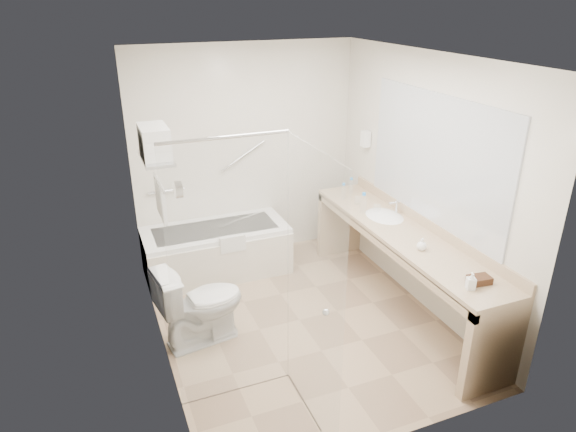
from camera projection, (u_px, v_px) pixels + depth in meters
name	position (u px, v px, depth m)	size (l,w,h in m)	color
floor	(299.00, 320.00, 5.07)	(3.20, 3.20, 0.00)	tan
ceiling	(302.00, 57.00, 4.07)	(2.60, 3.20, 0.10)	white
wall_back	(246.00, 155.00, 5.93)	(2.60, 0.10, 2.50)	beige
wall_front	(401.00, 292.00, 3.21)	(2.60, 0.10, 2.50)	beige
wall_left	(152.00, 225.00, 4.12)	(0.10, 3.20, 2.50)	beige
wall_right	(423.00, 184.00, 5.01)	(0.10, 3.20, 2.50)	beige
bathtub	(217.00, 250.00, 5.84)	(1.60, 0.73, 0.59)	white
grab_bar_short	(166.00, 191.00, 5.69)	(0.03, 0.03, 0.40)	silver
grab_bar_long	(243.00, 156.00, 5.88)	(0.03, 0.03, 0.60)	silver
shower_enclosure	(270.00, 285.00, 3.64)	(0.96, 0.91, 2.11)	silver
towel_shelf	(155.00, 152.00, 4.26)	(0.24, 0.55, 0.81)	silver
vanity_counter	(402.00, 251.00, 5.03)	(0.55, 2.70, 0.95)	tan
sink	(384.00, 219.00, 5.31)	(0.40, 0.52, 0.14)	white
faucet	(397.00, 207.00, 5.32)	(0.03, 0.03, 0.14)	silver
mirror	(435.00, 159.00, 4.76)	(0.02, 2.00, 1.20)	#B4BAC1
hairdryer_unit	(366.00, 139.00, 5.81)	(0.08, 0.10, 0.18)	white
toilet	(201.00, 304.00, 4.63)	(0.44, 0.79, 0.78)	white
amenity_basket	(479.00, 280.00, 4.06)	(0.17, 0.12, 0.06)	#412317
soap_bottle_a	(470.00, 285.00, 3.98)	(0.06, 0.14, 0.07)	white
soap_bottle_b	(422.00, 245.00, 4.58)	(0.09, 0.11, 0.09)	white
water_bottle_left	(351.00, 186.00, 5.88)	(0.06, 0.06, 0.19)	silver
water_bottle_mid	(363.00, 204.00, 5.34)	(0.07, 0.07, 0.22)	silver
water_bottle_right	(343.00, 192.00, 5.70)	(0.06, 0.06, 0.19)	silver
drinking_glass_near	(357.00, 200.00, 5.58)	(0.07, 0.07, 0.08)	silver
drinking_glass_far	(377.00, 209.00, 5.34)	(0.08, 0.08, 0.10)	silver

